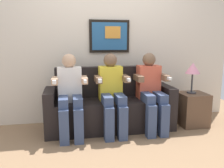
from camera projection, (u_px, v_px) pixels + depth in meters
name	position (u px, v px, depth m)	size (l,w,h in m)	color
ground_plane	(114.00, 136.00, 3.21)	(5.51, 5.51, 0.00)	#8C6B4C
back_wall_assembly	(105.00, 39.00, 3.71)	(4.24, 0.10, 2.60)	beige
couch	(110.00, 108.00, 3.47)	(1.84, 0.58, 0.90)	black
person_on_left	(70.00, 92.00, 3.14)	(0.46, 0.56, 1.11)	white
person_in_middle	(112.00, 91.00, 3.25)	(0.46, 0.56, 1.11)	yellow
person_on_right	(151.00, 89.00, 3.36)	(0.46, 0.56, 1.11)	#D8593F
side_table_right	(192.00, 109.00, 3.61)	(0.40, 0.40, 0.50)	brown
table_lamp	(193.00, 70.00, 3.52)	(0.22, 0.22, 0.46)	#333338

